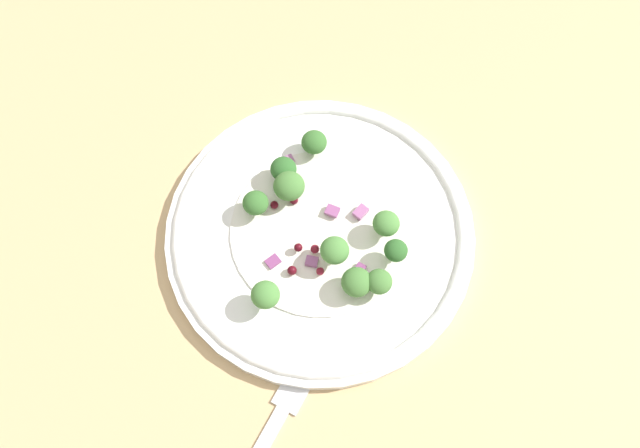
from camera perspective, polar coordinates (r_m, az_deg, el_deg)
The scene contains 26 objects.
ground_plane at distance 61.77cm, azimuth 1.51°, elevation 0.21°, with size 180.00×180.00×2.00cm, color tan.
plate at distance 59.31cm, azimuth 0.00°, elevation -0.70°, with size 28.65×28.65×1.70cm.
dressing_pool at distance 58.91cm, azimuth 0.00°, elevation -0.54°, with size 16.62×16.62×0.20cm, color white.
broccoli_floret_0 at distance 61.26cm, azimuth -0.83°, elevation 7.19°, with size 2.46×2.46×2.49cm.
broccoli_floret_1 at distance 58.41cm, azimuth -5.77°, elevation 1.86°, with size 2.39×2.39×2.42cm.
broccoli_floret_2 at distance 55.47cm, azimuth 3.28°, elevation -5.22°, with size 2.69×2.69×2.72cm.
broccoli_floret_3 at distance 54.81cm, azimuth -4.89°, elevation -6.33°, with size 2.50×2.50×2.53cm.
broccoli_floret_4 at distance 56.45cm, azimuth 6.78°, elevation -2.38°, with size 2.11×2.11×2.13cm.
broccoli_floret_5 at distance 59.76cm, azimuth -3.28°, elevation 4.89°, with size 2.46×2.46×2.49cm.
broccoli_floret_6 at distance 55.76cm, azimuth 1.31°, elevation -2.39°, with size 2.58×2.58×2.61cm.
broccoli_floret_7 at distance 58.49cm, azimuth -2.77°, elevation 3.37°, with size 2.90×2.90×2.94cm.
broccoli_floret_8 at distance 55.46cm, azimuth 5.30°, elevation -5.16°, with size 2.29×2.29×2.32cm.
broccoli_floret_9 at distance 57.29cm, azimuth 5.91°, elevation 0.03°, with size 2.44×2.44×2.47cm.
cranberry_0 at distance 57.30cm, azimuth -0.46°, elevation -2.24°, with size 0.80×0.80×0.80cm, color maroon.
cranberry_1 at distance 59.75cm, azimuth -2.35°, elevation 2.15°, with size 0.82×0.82×0.82cm, color #4C0A14.
cranberry_2 at distance 59.52cm, azimuth -4.10°, elevation 1.71°, with size 0.76×0.76×0.76cm, color #4C0A14.
cranberry_3 at distance 56.93cm, azimuth -2.51°, elevation -4.16°, with size 0.85×0.85×0.85cm, color #4C0A14.
cranberry_4 at distance 59.77cm, azimuth -2.30°, elevation 3.41°, with size 0.97×0.97×0.97cm, color #4C0A14.
cranberry_5 at distance 57.39cm, azimuth -1.95°, elevation -2.11°, with size 0.78×0.78×0.78cm, color #4C0A14.
cranberry_6 at distance 56.68cm, azimuth 0.02°, elevation -4.24°, with size 0.73×0.73×0.73cm, color maroon.
onion_bit_0 at distance 57.33cm, azimuth -0.74°, elevation -3.36°, with size 1.10×0.89×0.53cm, color #934C84.
onion_bit_1 at distance 57.20cm, azimuth 3.20°, elevation -4.16°, with size 0.86×1.01×0.41cm, color #843D75.
onion_bit_2 at distance 61.92cm, azimuth -2.88°, elevation 5.70°, with size 0.82×1.07×0.53cm, color #A35B93.
onion_bit_3 at distance 59.10cm, azimuth 1.10°, elevation 1.19°, with size 1.02×1.23×0.40cm, color #934C84.
onion_bit_4 at distance 59.16cm, azimuth 3.64°, elevation 1.08°, with size 0.96×1.33×0.54cm, color #A35B93.
onion_bit_5 at distance 57.72cm, azimuth -4.21°, elevation -3.36°, with size 0.98×1.23×0.39cm, color #843D75.
Camera 1 is at (9.34, 22.85, 55.62)cm, focal length 35.89 mm.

